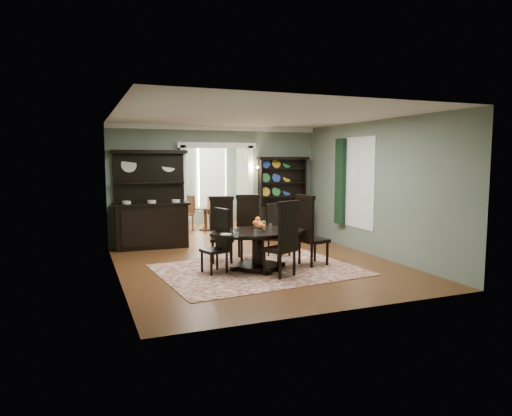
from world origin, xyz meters
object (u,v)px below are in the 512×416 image
Objects in this scene: welsh_dresser at (283,209)px; dining_table at (258,242)px; sideboard at (151,214)px; parlor_table at (205,215)px.

dining_table is at bearing -117.64° from welsh_dresser.
sideboard reaches higher than parlor_table.
dining_table reaches higher than parlor_table.
welsh_dresser is at bearing 2.71° from sideboard.
parlor_table is at bearing 50.42° from sideboard.
sideboard reaches higher than dining_table.
dining_table is 0.82× the size of sideboard.
sideboard is at bearing 118.41° from dining_table.
parlor_table is (-1.60, 2.14, -0.35)m from welsh_dresser.
sideboard is 1.07× the size of welsh_dresser.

